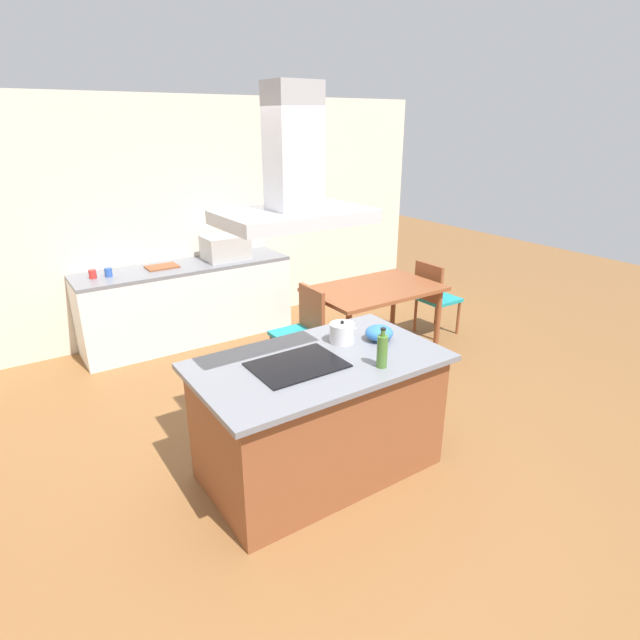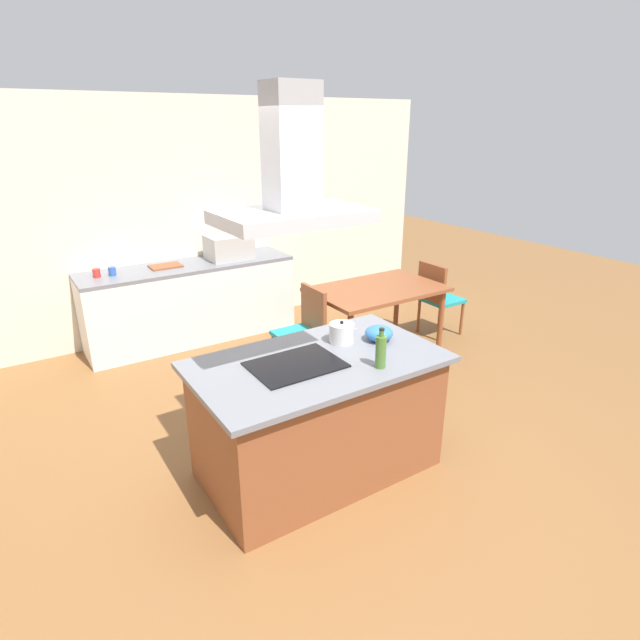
{
  "view_description": "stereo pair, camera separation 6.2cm",
  "coord_description": "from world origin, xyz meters",
  "views": [
    {
      "loc": [
        -1.76,
        -2.64,
        2.42
      ],
      "look_at": [
        0.28,
        0.4,
        1.0
      ],
      "focal_mm": 28.81,
      "sensor_mm": 36.0,
      "label": 1
    },
    {
      "loc": [
        -1.71,
        -2.67,
        2.42
      ],
      "look_at": [
        0.28,
        0.4,
        1.0
      ],
      "focal_mm": 28.81,
      "sensor_mm": 36.0,
      "label": 2
    }
  ],
  "objects": [
    {
      "name": "kitchen_island",
      "position": [
        0.0,
        0.0,
        0.45
      ],
      "size": [
        1.72,
        1.0,
        0.9
      ],
      "color": "brown",
      "rests_on": "ground"
    },
    {
      "name": "countertop_microwave",
      "position": [
        0.6,
        2.88,
        1.04
      ],
      "size": [
        0.5,
        0.38,
        0.28
      ],
      "primitive_type": "cube",
      "color": "#B2AFAA",
      "rests_on": "back_counter"
    },
    {
      "name": "cutting_board",
      "position": [
        -0.14,
        2.93,
        0.91
      ],
      "size": [
        0.34,
        0.24,
        0.02
      ],
      "primitive_type": "cube",
      "color": "brown",
      "rests_on": "back_counter"
    },
    {
      "name": "coffee_mug_red",
      "position": [
        -0.87,
        2.91,
        0.95
      ],
      "size": [
        0.08,
        0.08,
        0.09
      ],
      "primitive_type": "cylinder",
      "color": "red",
      "rests_on": "back_counter"
    },
    {
      "name": "range_hood",
      "position": [
        -0.18,
        0.0,
        2.1
      ],
      "size": [
        0.9,
        0.55,
        0.78
      ],
      "color": "#ADADB2"
    },
    {
      "name": "chair_at_right_end",
      "position": [
        2.58,
        1.41,
        0.51
      ],
      "size": [
        0.42,
        0.42,
        0.89
      ],
      "color": "teal",
      "rests_on": "ground"
    },
    {
      "name": "back_counter",
      "position": [
        0.1,
        2.88,
        0.45
      ],
      "size": [
        2.39,
        0.62,
        0.9
      ],
      "color": "silver",
      "rests_on": "ground"
    },
    {
      "name": "chair_at_left_end",
      "position": [
        0.75,
        1.41,
        0.51
      ],
      "size": [
        0.42,
        0.42,
        0.89
      ],
      "color": "teal",
      "rests_on": "ground"
    },
    {
      "name": "olive_oil_bottle",
      "position": [
        0.28,
        -0.32,
        1.02
      ],
      "size": [
        0.07,
        0.07,
        0.28
      ],
      "color": "#47722D",
      "rests_on": "kitchen_island"
    },
    {
      "name": "cooktop",
      "position": [
        -0.18,
        0.0,
        0.91
      ],
      "size": [
        0.6,
        0.44,
        0.01
      ],
      "primitive_type": "cube",
      "color": "black",
      "rests_on": "kitchen_island"
    },
    {
      "name": "mixing_bowl",
      "position": [
        0.56,
        0.03,
        0.96
      ],
      "size": [
        0.21,
        0.21,
        0.11
      ],
      "primitive_type": "ellipsoid",
      "color": "#2D6BB7",
      "rests_on": "kitchen_island"
    },
    {
      "name": "coffee_mug_blue",
      "position": [
        -0.72,
        2.89,
        0.95
      ],
      "size": [
        0.08,
        0.08,
        0.09
      ],
      "primitive_type": "cylinder",
      "color": "#2D56B2",
      "rests_on": "back_counter"
    },
    {
      "name": "wall_back",
      "position": [
        0.0,
        3.25,
        1.35
      ],
      "size": [
        7.2,
        0.1,
        2.7
      ],
      "primitive_type": "cube",
      "color": "beige",
      "rests_on": "ground"
    },
    {
      "name": "tea_kettle",
      "position": [
        0.31,
        0.15,
        0.97
      ],
      "size": [
        0.23,
        0.18,
        0.17
      ],
      "color": "silver",
      "rests_on": "kitchen_island"
    },
    {
      "name": "ground",
      "position": [
        0.0,
        1.5,
        0.0
      ],
      "size": [
        16.0,
        16.0,
        0.0
      ],
      "primitive_type": "plane",
      "color": "brown"
    },
    {
      "name": "dining_table",
      "position": [
        1.66,
        1.41,
        0.67
      ],
      "size": [
        1.4,
        0.9,
        0.75
      ],
      "color": "brown",
      "rests_on": "ground"
    }
  ]
}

